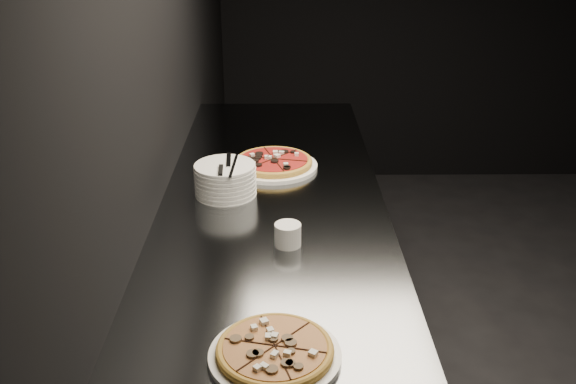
{
  "coord_description": "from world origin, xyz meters",
  "views": [
    {
      "loc": [
        -2.1,
        -1.84,
        1.82
      ],
      "look_at": [
        -2.08,
        0.04,
        0.97
      ],
      "focal_mm": 40.0,
      "sensor_mm": 36.0,
      "label": 1
    }
  ],
  "objects_px": {
    "pizza_mushroom": "(275,351)",
    "plate_stack": "(225,180)",
    "counter": "(274,330)",
    "pizza_tomato": "(274,163)",
    "ramekin": "(288,234)",
    "cutlery": "(227,166)"
  },
  "relations": [
    {
      "from": "pizza_mushroom",
      "to": "plate_stack",
      "type": "bearing_deg",
      "value": 101.43
    },
    {
      "from": "ramekin",
      "to": "counter",
      "type": "bearing_deg",
      "value": 102.23
    },
    {
      "from": "counter",
      "to": "pizza_tomato",
      "type": "height_order",
      "value": "pizza_tomato"
    },
    {
      "from": "pizza_mushroom",
      "to": "counter",
      "type": "bearing_deg",
      "value": 91.15
    },
    {
      "from": "pizza_mushroom",
      "to": "plate_stack",
      "type": "height_order",
      "value": "plate_stack"
    },
    {
      "from": "pizza_tomato",
      "to": "ramekin",
      "type": "height_order",
      "value": "ramekin"
    },
    {
      "from": "counter",
      "to": "ramekin",
      "type": "bearing_deg",
      "value": -77.77
    },
    {
      "from": "pizza_tomato",
      "to": "counter",
      "type": "bearing_deg",
      "value": -89.9
    },
    {
      "from": "ramekin",
      "to": "pizza_tomato",
      "type": "bearing_deg",
      "value": 94.6
    },
    {
      "from": "counter",
      "to": "pizza_mushroom",
      "type": "distance_m",
      "value": 0.87
    },
    {
      "from": "pizza_tomato",
      "to": "cutlery",
      "type": "height_order",
      "value": "cutlery"
    },
    {
      "from": "pizza_mushroom",
      "to": "pizza_tomato",
      "type": "xyz_separation_m",
      "value": [
        -0.02,
        1.1,
        0.0
      ]
    },
    {
      "from": "counter",
      "to": "plate_stack",
      "type": "distance_m",
      "value": 0.56
    },
    {
      "from": "pizza_mushroom",
      "to": "ramekin",
      "type": "xyz_separation_m",
      "value": [
        0.03,
        0.5,
        0.02
      ]
    },
    {
      "from": "pizza_tomato",
      "to": "plate_stack",
      "type": "height_order",
      "value": "plate_stack"
    },
    {
      "from": "pizza_tomato",
      "to": "ramekin",
      "type": "bearing_deg",
      "value": -85.4
    },
    {
      "from": "pizza_mushroom",
      "to": "plate_stack",
      "type": "relative_size",
      "value": 1.51
    },
    {
      "from": "counter",
      "to": "pizza_mushroom",
      "type": "height_order",
      "value": "pizza_mushroom"
    },
    {
      "from": "plate_stack",
      "to": "cutlery",
      "type": "xyz_separation_m",
      "value": [
        0.01,
        -0.02,
        0.06
      ]
    },
    {
      "from": "pizza_tomato",
      "to": "ramekin",
      "type": "xyz_separation_m",
      "value": [
        0.05,
        -0.59,
        0.02
      ]
    },
    {
      "from": "cutlery",
      "to": "ramekin",
      "type": "distance_m",
      "value": 0.4
    },
    {
      "from": "pizza_tomato",
      "to": "ramekin",
      "type": "relative_size",
      "value": 4.52
    }
  ]
}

